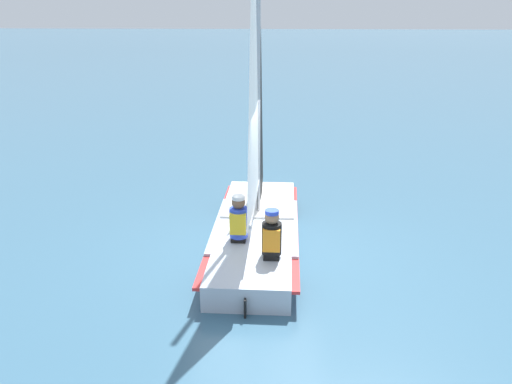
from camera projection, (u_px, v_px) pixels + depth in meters
The scene contains 4 objects.
ground_plane at pixel (256, 244), 8.96m from camera, with size 260.00×260.00×0.00m, color #38607A.
sailboat_main at pixel (256, 200), 8.64m from camera, with size 1.57×4.57×6.03m.
sailor_helm at pixel (239, 226), 8.12m from camera, with size 0.31×0.34×1.16m.
sailor_crew at pixel (272, 243), 7.54m from camera, with size 0.31×0.34×1.16m.
Camera 1 is at (-0.68, 8.09, 3.91)m, focal length 35.00 mm.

